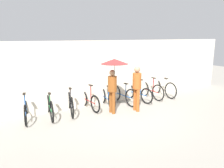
{
  "coord_description": "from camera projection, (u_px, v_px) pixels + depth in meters",
  "views": [
    {
      "loc": [
        -4.03,
        -6.09,
        2.76
      ],
      "look_at": [
        0.0,
        0.83,
        1.0
      ],
      "focal_mm": 35.0,
      "sensor_mm": 36.0,
      "label": 1
    }
  ],
  "objects": [
    {
      "name": "ground_plane",
      "position": [
        124.0,
        116.0,
        7.71
      ],
      "size": [
        30.0,
        30.0,
        0.0
      ],
      "primitive_type": "plane",
      "color": "gray"
    },
    {
      "name": "back_wall",
      "position": [
        102.0,
        73.0,
        8.84
      ],
      "size": [
        14.06,
        0.12,
        2.6
      ],
      "color": "beige",
      "rests_on": "ground"
    },
    {
      "name": "parked_bicycle_0",
      "position": [
        26.0,
        109.0,
        7.28
      ],
      "size": [
        0.51,
        1.71,
        1.07
      ],
      "rotation": [
        0.0,
        0.0,
        1.38
      ],
      "color": "black",
      "rests_on": "ground"
    },
    {
      "name": "parked_bicycle_1",
      "position": [
        50.0,
        106.0,
        7.55
      ],
      "size": [
        0.44,
        1.77,
        1.01
      ],
      "rotation": [
        0.0,
        0.0,
        1.44
      ],
      "color": "black",
      "rests_on": "ground"
    },
    {
      "name": "parked_bicycle_2",
      "position": [
        70.0,
        103.0,
        7.95
      ],
      "size": [
        0.59,
        1.81,
        0.99
      ],
      "rotation": [
        0.0,
        0.0,
        1.34
      ],
      "color": "black",
      "rests_on": "ground"
    },
    {
      "name": "parked_bicycle_3",
      "position": [
        89.0,
        100.0,
        8.36
      ],
      "size": [
        0.44,
        1.63,
        1.11
      ],
      "rotation": [
        0.0,
        0.0,
        1.64
      ],
      "color": "black",
      "rests_on": "ground"
    },
    {
      "name": "parked_bicycle_4",
      "position": [
        107.0,
        98.0,
        8.69
      ],
      "size": [
        0.44,
        1.7,
        1.03
      ],
      "rotation": [
        0.0,
        0.0,
        1.43
      ],
      "color": "black",
      "rests_on": "ground"
    },
    {
      "name": "parked_bicycle_5",
      "position": [
        123.0,
        95.0,
        9.05
      ],
      "size": [
        0.44,
        1.8,
        0.97
      ],
      "rotation": [
        0.0,
        0.0,
        1.67
      ],
      "color": "black",
      "rests_on": "ground"
    },
    {
      "name": "parked_bicycle_6",
      "position": [
        137.0,
        93.0,
        9.43
      ],
      "size": [
        0.46,
        1.73,
        1.05
      ],
      "rotation": [
        0.0,
        0.0,
        1.72
      ],
      "color": "black",
      "rests_on": "ground"
    },
    {
      "name": "parked_bicycle_7",
      "position": [
        150.0,
        90.0,
        9.83
      ],
      "size": [
        0.44,
        1.68,
        0.98
      ],
      "rotation": [
        0.0,
        0.0,
        1.62
      ],
      "color": "black",
      "rests_on": "ground"
    },
    {
      "name": "parked_bicycle_8",
      "position": [
        163.0,
        88.0,
        10.22
      ],
      "size": [
        0.44,
        1.79,
        0.98
      ],
      "rotation": [
        0.0,
        0.0,
        1.55
      ],
      "color": "black",
      "rests_on": "ground"
    },
    {
      "name": "pedestrian_leading",
      "position": [
        114.0,
        71.0,
        7.61
      ],
      "size": [
        0.97,
        0.97,
        2.0
      ],
      "rotation": [
        0.0,
        0.0,
        3.17
      ],
      "color": "brown",
      "rests_on": "ground"
    },
    {
      "name": "pedestrian_center",
      "position": [
        137.0,
        85.0,
        8.05
      ],
      "size": [
        0.32,
        0.32,
        1.69
      ],
      "rotation": [
        0.0,
        0.0,
        3.11
      ],
      "color": "#9E4C1E",
      "rests_on": "ground"
    }
  ]
}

